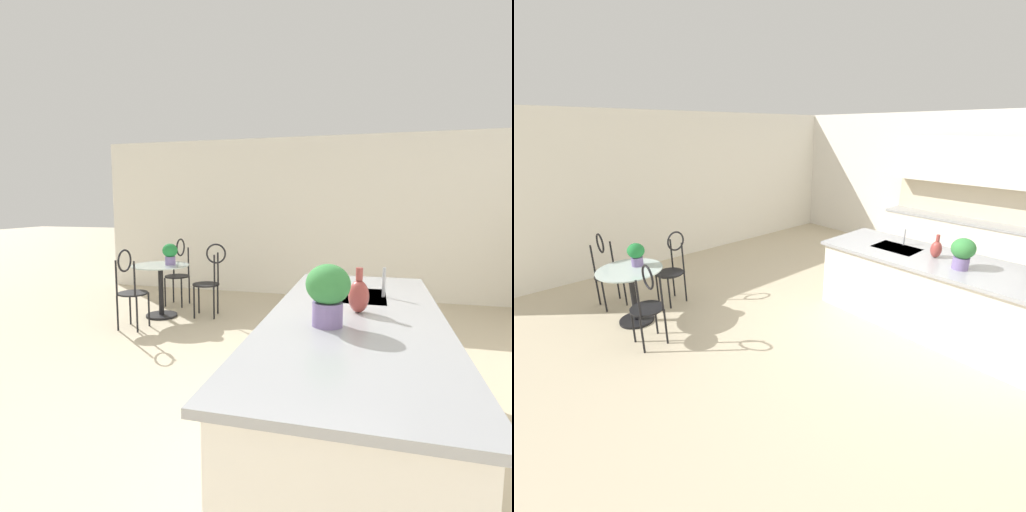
# 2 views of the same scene
# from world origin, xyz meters

# --- Properties ---
(ground_plane) EXTENTS (40.00, 40.00, 0.00)m
(ground_plane) POSITION_xyz_m (0.00, 0.00, 0.00)
(ground_plane) COLOR beige
(wall_back) EXTENTS (9.00, 0.12, 2.70)m
(wall_back) POSITION_xyz_m (0.00, 3.66, 1.35)
(wall_back) COLOR silver
(wall_back) RESTS_ON ground
(wall_left_window) EXTENTS (0.12, 7.80, 2.70)m
(wall_left_window) POSITION_xyz_m (-4.26, 0.00, 1.35)
(wall_left_window) COLOR silver
(wall_left_window) RESTS_ON ground
(kitchen_island) EXTENTS (2.80, 1.06, 0.92)m
(kitchen_island) POSITION_xyz_m (0.30, 0.85, 0.46)
(kitchen_island) COLOR white
(kitchen_island) RESTS_ON ground
(back_counter_run) EXTENTS (2.44, 0.64, 1.52)m
(back_counter_run) POSITION_xyz_m (-0.40, 3.21, 0.49)
(back_counter_run) COLOR white
(back_counter_run) RESTS_ON ground
(upper_cabinet_run) EXTENTS (2.40, 0.36, 0.76)m
(upper_cabinet_run) POSITION_xyz_m (-0.40, 3.18, 1.90)
(upper_cabinet_run) COLOR white
(upper_cabinet_run) RESTS_ON back_counter_run
(bistro_table) EXTENTS (0.80, 0.80, 0.74)m
(bistro_table) POSITION_xyz_m (-2.31, -1.91, 0.45)
(bistro_table) COLOR black
(bistro_table) RESTS_ON ground
(chair_near_window) EXTENTS (0.44, 0.51, 1.04)m
(chair_near_window) POSITION_xyz_m (-2.50, -1.25, 0.57)
(chair_near_window) COLOR black
(chair_near_window) RESTS_ON ground
(chair_by_island) EXTENTS (0.49, 0.39, 1.04)m
(chair_by_island) POSITION_xyz_m (-1.65, -1.99, 0.57)
(chair_by_island) COLOR black
(chair_by_island) RESTS_ON ground
(chair_toward_desk) EXTENTS (0.48, 0.38, 1.04)m
(chair_toward_desk) POSITION_xyz_m (-3.04, -1.99, 0.57)
(chair_toward_desk) COLOR black
(chair_toward_desk) RESTS_ON ground
(sink_faucet) EXTENTS (0.02, 0.02, 0.22)m
(sink_faucet) POSITION_xyz_m (-0.25, 1.03, 1.03)
(sink_faucet) COLOR #B2B5BA
(sink_faucet) RESTS_ON kitchen_island
(potted_plant_on_table) EXTENTS (0.21, 0.21, 0.30)m
(potted_plant_on_table) POSITION_xyz_m (-2.37, -1.78, 0.91)
(potted_plant_on_table) COLOR #7A669E
(potted_plant_on_table) RESTS_ON bistro_table
(potted_plant_counter_near) EXTENTS (0.25, 0.25, 0.36)m
(potted_plant_counter_near) POSITION_xyz_m (0.60, 0.70, 1.12)
(potted_plant_counter_near) COLOR #7A669E
(potted_plant_counter_near) RESTS_ON kitchen_island
(vase_on_counter) EXTENTS (0.13, 0.13, 0.29)m
(vase_on_counter) POSITION_xyz_m (0.25, 0.86, 1.03)
(vase_on_counter) COLOR #993D38
(vase_on_counter) RESTS_ON kitchen_island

